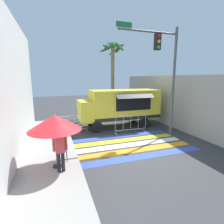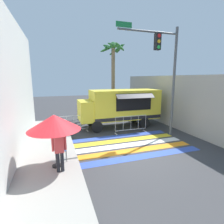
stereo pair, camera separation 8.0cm
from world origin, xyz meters
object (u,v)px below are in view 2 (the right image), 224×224
(traffic_signal_pole, at_px, (165,64))
(palm_tree, at_px, (113,64))
(barricade_front, at_px, (131,124))
(vendor_person, at_px, (59,148))
(food_truck, at_px, (119,105))
(folding_chair, at_px, (60,147))
(barricade_side, at_px, (74,124))
(patio_umbrella, at_px, (54,122))

(traffic_signal_pole, bearing_deg, palm_tree, 97.78)
(barricade_front, relative_size, palm_tree, 0.33)
(traffic_signal_pole, height_order, palm_tree, palm_tree)
(vendor_person, relative_size, palm_tree, 0.24)
(food_truck, height_order, traffic_signal_pole, traffic_signal_pole)
(food_truck, height_order, vendor_person, food_truck)
(folding_chair, relative_size, barricade_front, 0.43)
(folding_chair, height_order, barricade_side, barricade_side)
(patio_umbrella, xyz_separation_m, vendor_person, (0.12, -0.43, -0.89))
(folding_chair, xyz_separation_m, vendor_person, (-0.06, -1.02, 0.34))
(patio_umbrella, bearing_deg, traffic_signal_pole, 20.12)
(food_truck, xyz_separation_m, patio_umbrella, (-4.55, -5.10, 0.33))
(patio_umbrella, distance_m, palm_tree, 11.06)
(traffic_signal_pole, distance_m, vendor_person, 7.67)
(barricade_front, bearing_deg, patio_umbrella, -144.15)
(palm_tree, bearing_deg, folding_chair, -121.91)
(barricade_front, bearing_deg, folding_chair, -148.07)
(food_truck, relative_size, patio_umbrella, 2.77)
(palm_tree, bearing_deg, vendor_person, -119.35)
(vendor_person, bearing_deg, barricade_side, 69.27)
(food_truck, relative_size, barricade_front, 2.63)
(folding_chair, bearing_deg, traffic_signal_pole, 4.43)
(traffic_signal_pole, xyz_separation_m, patio_umbrella, (-6.43, -2.36, -2.47))
(food_truck, bearing_deg, barricade_side, -174.18)
(food_truck, xyz_separation_m, palm_tree, (0.95, 4.04, 3.25))
(barricade_front, height_order, palm_tree, palm_tree)
(barricade_side, bearing_deg, folding_chair, -104.12)
(barricade_front, bearing_deg, barricade_side, 160.30)
(patio_umbrella, distance_m, vendor_person, 1.00)
(vendor_person, bearing_deg, barricade_front, 31.15)
(patio_umbrella, xyz_separation_m, folding_chair, (0.19, 0.59, -1.23))
(traffic_signal_pole, height_order, barricade_side, traffic_signal_pole)
(folding_chair, distance_m, vendor_person, 1.08)
(patio_umbrella, bearing_deg, barricade_front, 35.85)
(folding_chair, bearing_deg, patio_umbrella, -118.71)
(folding_chair, bearing_deg, barricade_front, 20.60)
(food_truck, distance_m, vendor_person, 7.11)
(folding_chair, xyz_separation_m, barricade_side, (1.05, 4.16, -0.14))
(barricade_front, bearing_deg, vendor_person, -140.18)
(food_truck, distance_m, traffic_signal_pole, 4.34)
(vendor_person, bearing_deg, food_truck, 42.62)
(folding_chair, bearing_deg, barricade_side, 64.56)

